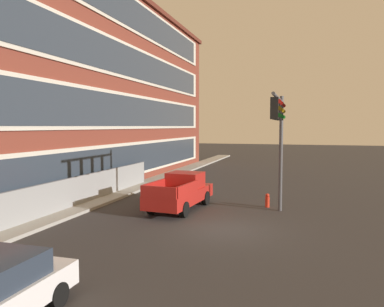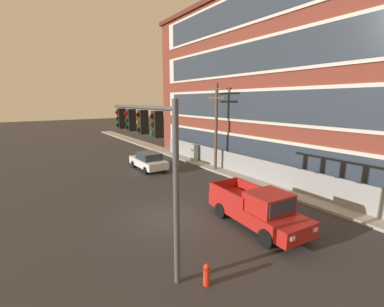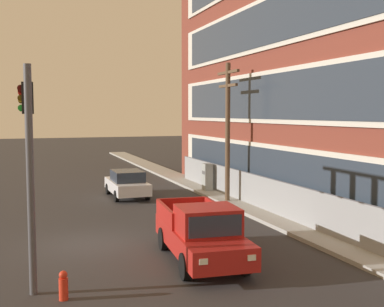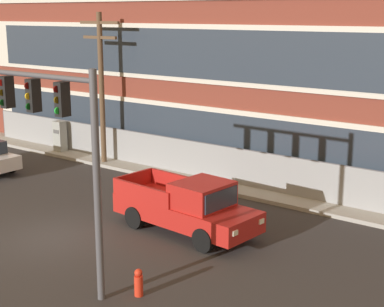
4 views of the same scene
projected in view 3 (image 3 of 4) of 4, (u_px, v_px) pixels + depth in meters
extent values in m
plane|color=#333030|center=(90.00, 244.00, 17.89)|extent=(160.00, 160.00, 0.00)
cube|color=#9E9B93|center=(290.00, 224.00, 20.70)|extent=(80.00, 1.81, 0.16)
cube|color=gray|center=(273.00, 198.00, 22.64)|extent=(26.00, 0.04, 1.75)
cylinder|color=#4C4C51|center=(185.00, 168.00, 34.85)|extent=(0.06, 0.06, 1.75)
cylinder|color=#4C4C51|center=(274.00, 180.00, 22.57)|extent=(26.00, 0.05, 0.05)
cylinder|color=#4C4C51|center=(30.00, 181.00, 12.69)|extent=(0.20, 0.20, 6.14)
cylinder|color=#4C4C51|center=(26.00, 82.00, 15.00)|extent=(5.41, 0.14, 0.14)
cube|color=black|center=(27.00, 98.00, 13.61)|extent=(0.28, 0.32, 0.90)
cylinder|color=#4B0807|center=(20.00, 88.00, 13.53)|extent=(0.04, 0.18, 0.18)
cylinder|color=#503E08|center=(21.00, 98.00, 13.55)|extent=(0.04, 0.18, 0.18)
cylinder|color=green|center=(21.00, 108.00, 13.58)|extent=(0.04, 0.18, 0.18)
cube|color=black|center=(27.00, 99.00, 14.72)|extent=(0.28, 0.32, 0.90)
cylinder|color=#4B0807|center=(21.00, 90.00, 14.64)|extent=(0.04, 0.18, 0.18)
cylinder|color=gold|center=(21.00, 99.00, 14.66)|extent=(0.04, 0.18, 0.18)
cylinder|color=#0A4011|center=(21.00, 108.00, 14.68)|extent=(0.04, 0.18, 0.18)
cube|color=black|center=(27.00, 100.00, 15.82)|extent=(0.28, 0.32, 0.90)
cylinder|color=red|center=(21.00, 91.00, 15.74)|extent=(0.04, 0.18, 0.18)
cylinder|color=#503E08|center=(21.00, 100.00, 15.76)|extent=(0.04, 0.18, 0.18)
cylinder|color=#0A4011|center=(21.00, 109.00, 15.79)|extent=(0.04, 0.18, 0.18)
cube|color=black|center=(26.00, 101.00, 16.93)|extent=(0.28, 0.32, 0.90)
cylinder|color=red|center=(21.00, 93.00, 16.85)|extent=(0.04, 0.18, 0.18)
cylinder|color=#503E08|center=(21.00, 101.00, 16.87)|extent=(0.04, 0.18, 0.18)
cylinder|color=#0A4011|center=(21.00, 109.00, 16.89)|extent=(0.04, 0.18, 0.18)
cube|color=#AD1E19|center=(201.00, 239.00, 15.80)|extent=(5.51, 2.42, 0.70)
cube|color=#AD1E19|center=(207.00, 220.00, 15.01)|extent=(1.75, 1.96, 0.85)
cube|color=#283342|center=(215.00, 226.00, 14.22)|extent=(0.19, 1.64, 0.64)
cube|color=#AD1E19|center=(217.00, 211.00, 17.15)|extent=(2.69, 0.33, 0.56)
cube|color=#AD1E19|center=(165.00, 214.00, 16.67)|extent=(2.69, 0.33, 0.56)
cube|color=#AD1E19|center=(182.00, 205.00, 18.29)|extent=(0.25, 1.92, 0.56)
cylinder|color=black|center=(245.00, 261.00, 14.51)|extent=(0.82, 0.32, 0.80)
cylinder|color=black|center=(186.00, 266.00, 14.04)|extent=(0.82, 0.32, 0.80)
cylinder|color=black|center=(213.00, 235.00, 17.62)|extent=(0.82, 0.32, 0.80)
cylinder|color=black|center=(164.00, 239.00, 17.14)|extent=(0.82, 0.32, 0.80)
cube|color=white|center=(252.00, 258.00, 13.37)|extent=(0.08, 0.24, 0.16)
cube|color=white|center=(203.00, 262.00, 13.01)|extent=(0.08, 0.24, 0.16)
cube|color=silver|center=(127.00, 186.00, 27.91)|extent=(4.33, 1.90, 0.64)
cube|color=#283342|center=(127.00, 176.00, 27.70)|extent=(2.17, 1.66, 0.60)
cylinder|color=black|center=(108.00, 189.00, 28.90)|extent=(0.64, 0.20, 0.64)
cylinder|color=black|center=(137.00, 187.00, 29.49)|extent=(0.64, 0.20, 0.64)
cylinder|color=black|center=(116.00, 196.00, 26.39)|extent=(0.64, 0.20, 0.64)
cylinder|color=black|center=(147.00, 194.00, 26.98)|extent=(0.64, 0.20, 0.64)
cylinder|color=brown|center=(228.00, 134.00, 25.69)|extent=(0.26, 0.26, 7.52)
cube|color=brown|center=(228.00, 72.00, 25.42)|extent=(2.56, 0.14, 0.14)
cube|color=brown|center=(228.00, 86.00, 25.48)|extent=(2.17, 0.14, 0.14)
cube|color=#939993|center=(207.00, 178.00, 29.39)|extent=(0.60, 0.49, 1.79)
cube|color=#515151|center=(203.00, 173.00, 29.28)|extent=(0.42, 0.02, 0.20)
cylinder|color=red|center=(64.00, 289.00, 12.53)|extent=(0.24, 0.24, 0.58)
sphere|color=red|center=(63.00, 275.00, 12.50)|extent=(0.22, 0.22, 0.22)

